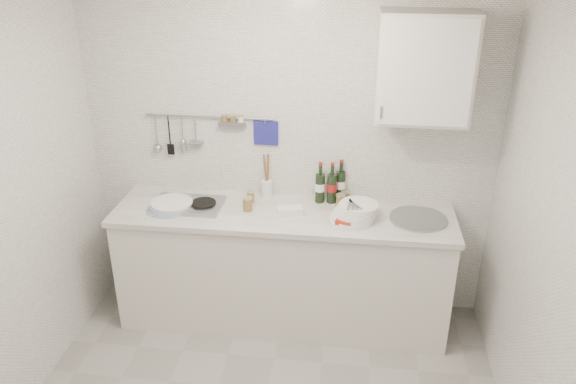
# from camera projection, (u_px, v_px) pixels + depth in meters

# --- Properties ---
(back_wall) EXTENTS (3.00, 0.02, 2.50)m
(back_wall) POSITION_uv_depth(u_px,v_px,m) (288.00, 154.00, 4.14)
(back_wall) COLOR silver
(back_wall) RESTS_ON floor
(wall_right) EXTENTS (0.02, 2.80, 2.50)m
(wall_right) POSITION_uv_depth(u_px,v_px,m) (560.00, 271.00, 2.71)
(wall_right) COLOR silver
(wall_right) RESTS_ON floor
(counter) EXTENTS (2.44, 0.64, 0.96)m
(counter) POSITION_uv_depth(u_px,v_px,m) (284.00, 270.00, 4.21)
(counter) COLOR beige
(counter) RESTS_ON floor
(wall_rail) EXTENTS (0.98, 0.09, 0.34)m
(wall_rail) POSITION_uv_depth(u_px,v_px,m) (207.00, 129.00, 4.10)
(wall_rail) COLOR #93969B
(wall_rail) RESTS_ON back_wall
(wall_cabinet) EXTENTS (0.60, 0.38, 0.70)m
(wall_cabinet) POSITION_uv_depth(u_px,v_px,m) (424.00, 68.00, 3.58)
(wall_cabinet) COLOR beige
(wall_cabinet) RESTS_ON back_wall
(plate_stack_hob) EXTENTS (0.33, 0.32, 0.05)m
(plate_stack_hob) POSITION_uv_depth(u_px,v_px,m) (170.00, 205.00, 4.04)
(plate_stack_hob) COLOR #4D7CB0
(plate_stack_hob) RESTS_ON counter
(plate_stack_sink) EXTENTS (0.34, 0.32, 0.12)m
(plate_stack_sink) POSITION_uv_depth(u_px,v_px,m) (355.00, 212.00, 3.88)
(plate_stack_sink) COLOR white
(plate_stack_sink) RESTS_ON counter
(wine_bottles) EXTENTS (0.22, 0.14, 0.31)m
(wine_bottles) POSITION_uv_depth(u_px,v_px,m) (331.00, 182.00, 4.11)
(wine_bottles) COLOR black
(wine_bottles) RESTS_ON counter
(butter_dish) EXTENTS (0.19, 0.13, 0.05)m
(butter_dish) POSITION_uv_depth(u_px,v_px,m) (290.00, 211.00, 3.96)
(butter_dish) COLOR white
(butter_dish) RESTS_ON counter
(strawberry_punnet) EXTENTS (0.14, 0.14, 0.05)m
(strawberry_punnet) POSITION_uv_depth(u_px,v_px,m) (345.00, 222.00, 3.82)
(strawberry_punnet) COLOR red
(strawberry_punnet) RESTS_ON counter
(utensil_crock) EXTENTS (0.08, 0.08, 0.35)m
(utensil_crock) POSITION_uv_depth(u_px,v_px,m) (267.00, 186.00, 4.21)
(utensil_crock) COLOR white
(utensil_crock) RESTS_ON counter
(jar_a) EXTENTS (0.06, 0.06, 0.08)m
(jar_a) POSITION_uv_depth(u_px,v_px,m) (251.00, 197.00, 4.14)
(jar_a) COLOR brown
(jar_a) RESTS_ON counter
(jar_b) EXTENTS (0.06, 0.06, 0.08)m
(jar_b) POSITION_uv_depth(u_px,v_px,m) (345.00, 196.00, 4.15)
(jar_b) COLOR brown
(jar_b) RESTS_ON counter
(jar_c) EXTENTS (0.07, 0.07, 0.09)m
(jar_c) POSITION_uv_depth(u_px,v_px,m) (340.00, 200.00, 4.08)
(jar_c) COLOR brown
(jar_c) RESTS_ON counter
(jar_d) EXTENTS (0.07, 0.07, 0.10)m
(jar_d) POSITION_uv_depth(u_px,v_px,m) (248.00, 204.00, 4.01)
(jar_d) COLOR brown
(jar_d) RESTS_ON counter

